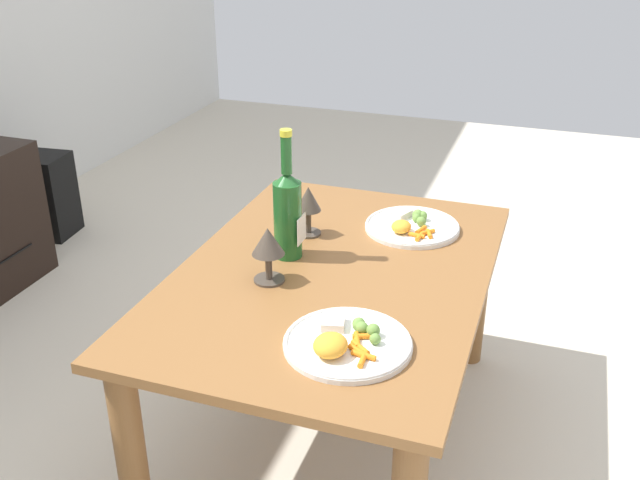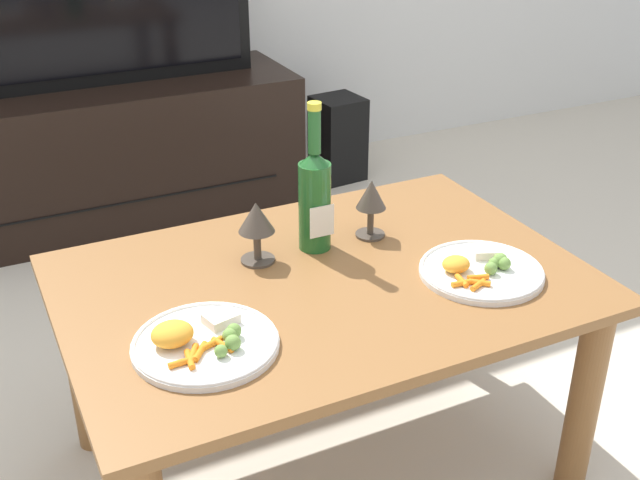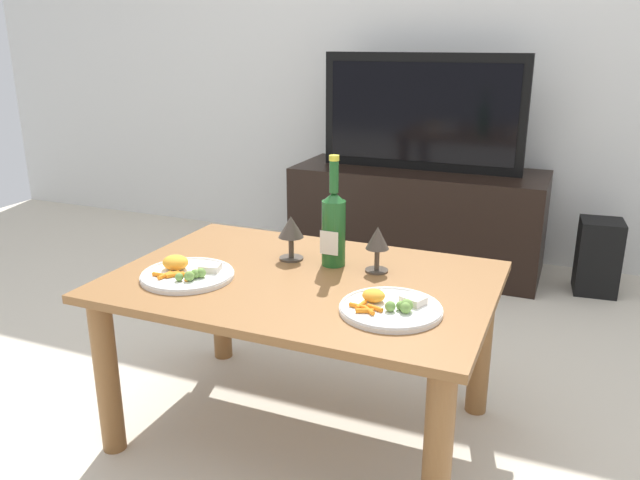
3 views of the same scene
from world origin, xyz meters
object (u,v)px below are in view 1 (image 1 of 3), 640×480
object	(u,v)px
floor_speaker	(47,195)
wine_bottle	(288,211)
goblet_left	(268,245)
dinner_plate_left	(346,342)
goblet_right	(308,202)
dinner_plate_right	(412,226)
dining_table	(333,303)

from	to	relation	value
floor_speaker	wine_bottle	size ratio (longest dim) A/B	1.06
goblet_left	dinner_plate_left	world-z (taller)	goblet_left
goblet_right	dinner_plate_right	xyz separation A→B (m)	(0.12, -0.27, -0.08)
wine_bottle	goblet_left	world-z (taller)	wine_bottle
goblet_left	dinner_plate_left	size ratio (longest dim) A/B	0.52
dining_table	floor_speaker	world-z (taller)	dining_table
wine_bottle	dinner_plate_right	xyz separation A→B (m)	(0.27, -0.27, -0.12)
dining_table	floor_speaker	xyz separation A→B (m)	(0.85, 1.60, -0.24)
floor_speaker	goblet_right	xyz separation A→B (m)	(-0.67, -1.46, 0.43)
wine_bottle	dinner_plate_left	distance (m)	0.47
dining_table	goblet_left	world-z (taller)	goblet_left
floor_speaker	dinner_plate_right	bearing A→B (deg)	-112.87
dinner_plate_left	dinner_plate_right	xyz separation A→B (m)	(0.63, -0.00, -0.00)
wine_bottle	goblet_left	bearing A→B (deg)	-178.16
dinner_plate_left	goblet_right	bearing A→B (deg)	27.95
goblet_left	floor_speaker	bearing A→B (deg)	56.93
wine_bottle	goblet_left	xyz separation A→B (m)	(-0.14, -0.00, -0.03)
dining_table	goblet_left	bearing A→B (deg)	126.76
goblet_right	dinner_plate_left	xyz separation A→B (m)	(-0.50, -0.27, -0.08)
goblet_left	dinner_plate_right	world-z (taller)	goblet_left
goblet_left	goblet_right	size ratio (longest dim) A/B	1.01
goblet_right	floor_speaker	bearing A→B (deg)	65.52
dining_table	floor_speaker	distance (m)	1.83
wine_bottle	dinner_plate_left	size ratio (longest dim) A/B	1.25
goblet_right	dinner_plate_left	world-z (taller)	goblet_right
floor_speaker	wine_bottle	bearing A→B (deg)	-124.50
wine_bottle	goblet_right	xyz separation A→B (m)	(0.14, -0.00, -0.03)
goblet_left	goblet_right	bearing A→B (deg)	0.00
floor_speaker	goblet_left	size ratio (longest dim) A/B	2.56
dining_table	dinner_plate_left	xyz separation A→B (m)	(-0.32, -0.13, 0.11)
dining_table	dinner_plate_right	size ratio (longest dim) A/B	4.14
wine_bottle	goblet_left	distance (m)	0.15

